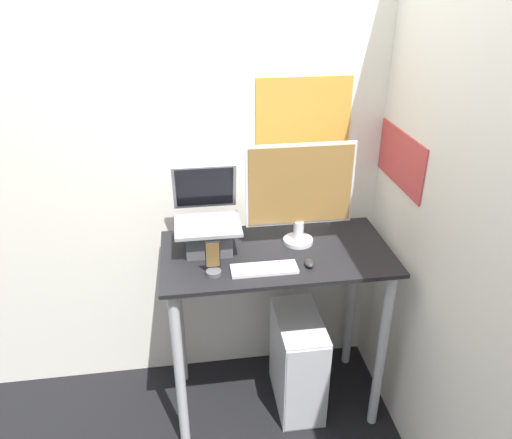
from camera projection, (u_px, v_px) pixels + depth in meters
wall_back at (265, 160)px, 2.57m from camera, size 6.00×0.06×2.60m
wall_side_right at (441, 206)px, 2.07m from camera, size 0.06×6.00×2.60m
desk at (276, 288)px, 2.49m from camera, size 1.10×0.57×0.97m
laptop at (208, 229)px, 2.37m from camera, size 0.31×0.32×0.38m
monitor at (300, 192)px, 2.35m from camera, size 0.52×0.15×0.51m
keyboard at (264, 269)px, 2.24m from camera, size 0.30×0.10×0.02m
mouse at (309, 263)px, 2.27m from camera, size 0.04×0.07×0.03m
cell_phone at (213, 264)px, 2.20m from camera, size 0.07×0.07×0.17m
computer_tower at (298, 361)px, 2.70m from camera, size 0.23×0.44×0.56m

